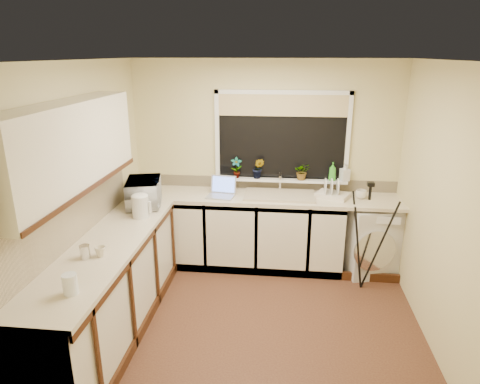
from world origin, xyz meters
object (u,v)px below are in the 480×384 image
Objects in this scene: tripod at (366,237)px; cup_back at (361,194)px; steel_jar at (85,252)px; microwave at (144,192)px; plant_d at (302,172)px; cup_left at (100,252)px; dish_rack at (332,195)px; soap_bottle_green at (332,171)px; plant_a at (236,168)px; glass_jug at (70,284)px; laptop at (222,191)px; soap_bottle_clear at (345,172)px; washing_machine at (370,238)px; plant_b at (258,168)px; kettle at (140,207)px.

cup_back is (-0.01, 0.45, 0.33)m from tripod.
microwave is at bearing 86.97° from steel_jar.
tripod reaches higher than steel_jar.
plant_d is 2.25× the size of cup_left.
soap_bottle_green reaches higher than dish_rack.
dish_rack is 1.19m from plant_a.
glass_jug is 0.55m from steel_jar.
laptop is at bearing -152.09° from dish_rack.
plant_d is (0.79, 0.01, -0.02)m from plant_a.
glass_jug is (-2.35, -1.87, 0.36)m from tripod.
soap_bottle_clear is at bearing 40.78° from steel_jar.
cup_back is at bearing -6.80° from plant_a.
laptop is 0.91m from microwave.
washing_machine is 1.57m from plant_b.
tripod is at bearing -74.62° from soap_bottle_clear.
soap_bottle_green is at bearing 19.90° from laptop.
cup_back is at bearing -30.81° from soap_bottle_green.
cup_left is at bearing -115.27° from plant_a.
tripod is 0.91m from soap_bottle_green.
steel_jar is (-2.64, -1.77, 0.54)m from washing_machine.
tripod is (1.62, -0.38, -0.34)m from laptop.
soap_bottle_green reaches higher than cup_back.
steel_jar is (-0.15, 0.53, -0.02)m from glass_jug.
dish_rack is 2.81m from steel_jar.
washing_machine is 0.91m from soap_bottle_green.
cup_back is at bearing 35.76° from steel_jar.
dish_rack is at bearing 40.33° from cup_left.
dish_rack is 3.08m from glass_jug.
microwave is 5.70× the size of cup_left.
tripod is at bearing -42.92° from plant_d.
cup_back is (0.68, -0.18, -0.20)m from plant_d.
tripod is 5.50× the size of soap_bottle_green.
tripod is 3.02m from glass_jug.
glass_jug is 3.23m from soap_bottle_green.
plant_a is 1.24× the size of plant_d.
cup_left is (0.04, -1.26, -0.10)m from microwave.
plant_d is (1.66, 2.50, 0.18)m from glass_jug.
washing_machine is at bearing -14.04° from plant_d.
washing_machine is 4.03× the size of plant_d.
soap_bottle_clear is at bearing 78.14° from dish_rack.
cup_left reaches higher than washing_machine.
washing_machine is 3.22m from steel_jar.
plant_d reaches higher than kettle.
soap_bottle_green is at bearing 27.28° from kettle.
plant_b is 0.53m from plant_d.
plant_a reaches higher than kettle.
washing_machine is 3.10m from cup_left.
steel_jar is at bearing -146.08° from tripod.
steel_jar is at bearing -156.39° from cup_left.
plant_a is at bearing -68.56° from microwave.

